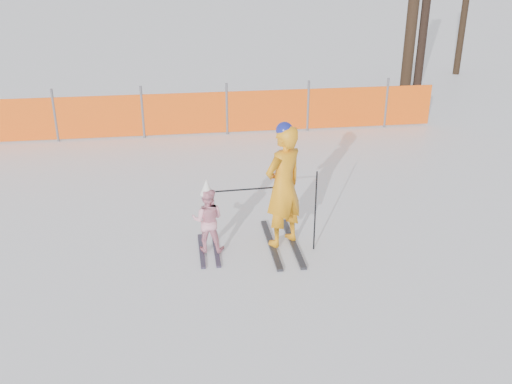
% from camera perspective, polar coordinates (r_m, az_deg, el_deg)
% --- Properties ---
extents(ground, '(120.00, 120.00, 0.00)m').
position_cam_1_polar(ground, '(8.18, 0.50, -7.83)').
color(ground, white).
rests_on(ground, ground).
extents(adult, '(0.82, 1.56, 1.96)m').
position_cam_1_polar(adult, '(8.42, 2.75, 0.59)').
color(adult, black).
rests_on(adult, ground).
extents(child, '(0.55, 1.02, 1.17)m').
position_cam_1_polar(child, '(8.44, -4.86, -2.74)').
color(child, black).
rests_on(child, ground).
extents(ski_poles, '(1.47, 0.22, 1.27)m').
position_cam_1_polar(ski_poles, '(8.39, 3.09, -1.05)').
color(ski_poles, black).
rests_on(ski_poles, ground).
extents(safety_fence, '(17.18, 0.06, 1.25)m').
position_cam_1_polar(safety_fence, '(14.02, -17.30, 7.13)').
color(safety_fence, '#595960').
rests_on(safety_fence, ground).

